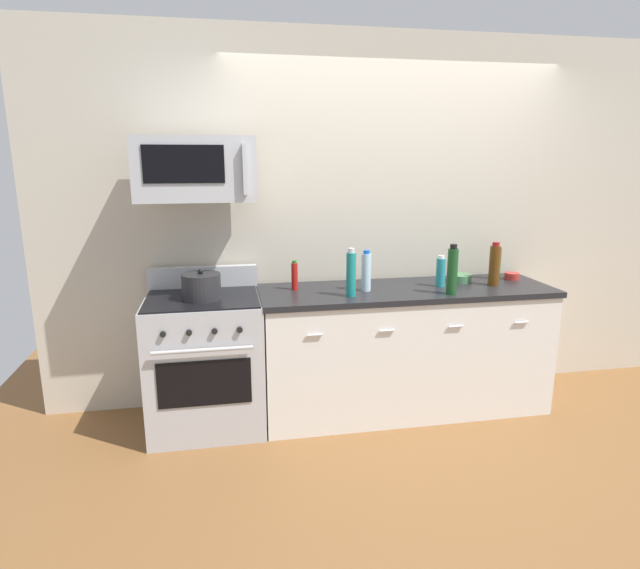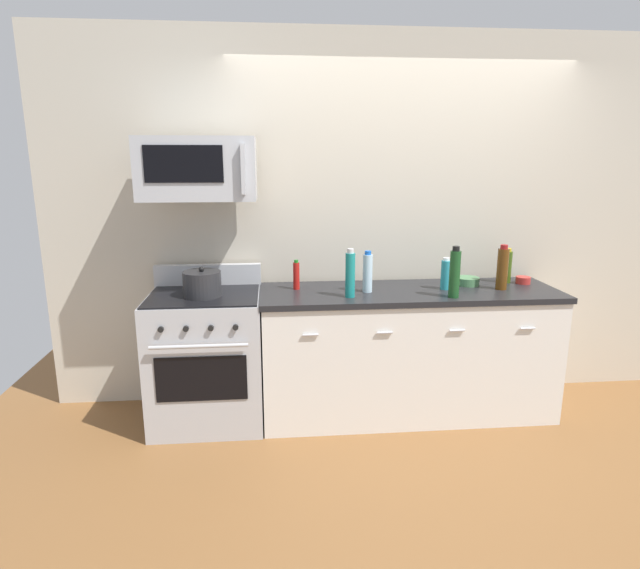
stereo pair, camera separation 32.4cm
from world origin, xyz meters
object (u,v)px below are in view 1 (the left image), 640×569
at_px(bottle_sparkling_teal, 351,274).
at_px(bottle_hot_sauce_red, 295,276).
at_px(bowl_green_glaze, 460,278).
at_px(stockpot, 201,286).
at_px(bottle_wine_green, 452,271).
at_px(bottle_dish_soap, 441,272).
at_px(bottle_olive_oil, 496,263).
at_px(bottle_water_clear, 366,272).
at_px(bowl_red_small, 512,276).
at_px(bottle_wine_amber, 494,265).
at_px(microwave, 196,169).
at_px(range_oven, 206,361).

relative_size(bottle_sparkling_teal, bottle_hot_sauce_red, 1.56).
xyz_separation_m(bowl_green_glaze, stockpot, (-1.87, -0.16, 0.06)).
height_order(bottle_wine_green, bottle_dish_soap, bottle_wine_green).
bearing_deg(bottle_hot_sauce_red, bottle_olive_oil, 2.19).
height_order(bottle_wine_green, bottle_hot_sauce_red, bottle_wine_green).
height_order(bottle_wine_green, bottle_olive_oil, bottle_wine_green).
height_order(bottle_hot_sauce_red, bottle_water_clear, bottle_water_clear).
relative_size(bowl_green_glaze, bowl_red_small, 1.60).
bearing_deg(bottle_sparkling_teal, bottle_hot_sauce_red, 144.13).
height_order(bottle_hot_sauce_red, stockpot, bottle_hot_sauce_red).
bearing_deg(bottle_wine_amber, bottle_wine_green, -155.84).
distance_m(bottle_wine_green, bowl_red_small, 0.74).
xyz_separation_m(bottle_sparkling_teal, bottle_hot_sauce_red, (-0.34, 0.25, -0.05)).
bearing_deg(bottle_dish_soap, bottle_olive_oil, 16.67).
bearing_deg(bowl_green_glaze, microwave, -178.07).
bearing_deg(bottle_sparkling_teal, bottle_olive_oil, 14.22).
distance_m(bottle_water_clear, stockpot, 1.11).
relative_size(bottle_wine_green, bowl_green_glaze, 2.02).
bearing_deg(bowl_green_glaze, bowl_red_small, 0.79).
distance_m(bottle_wine_green, bottle_olive_oil, 0.65).
height_order(range_oven, stockpot, stockpot).
height_order(microwave, bottle_olive_oil, microwave).
relative_size(range_oven, microwave, 1.44).
bearing_deg(stockpot, bottle_olive_oil, 5.40).
bearing_deg(bottle_wine_green, range_oven, 172.31).
xyz_separation_m(bottle_hot_sauce_red, bowl_green_glaze, (1.24, 0.01, -0.07)).
bearing_deg(range_oven, bowl_red_small, 2.83).
height_order(bottle_wine_amber, bowl_red_small, bottle_wine_amber).
bearing_deg(bowl_red_small, bowl_green_glaze, -179.21).
bearing_deg(bottle_sparkling_teal, bottle_dish_soap, 12.37).
distance_m(microwave, bottle_hot_sauce_red, 0.97).
relative_size(bottle_wine_green, bottle_water_clear, 1.20).
height_order(range_oven, bowl_red_small, range_oven).
bearing_deg(microwave, bottle_hot_sauce_red, 4.44).
height_order(range_oven, bottle_sparkling_teal, bottle_sparkling_teal).
height_order(bottle_olive_oil, bottle_sparkling_teal, bottle_sparkling_teal).
relative_size(bottle_wine_amber, bowl_red_small, 2.98).
distance_m(bowl_green_glaze, bowl_red_small, 0.42).
distance_m(bottle_wine_green, stockpot, 1.66).
height_order(bottle_dish_soap, stockpot, bottle_dish_soap).
bearing_deg(bottle_olive_oil, stockpot, -174.60).
bearing_deg(bottle_sparkling_teal, bottle_water_clear, 42.57).
distance_m(bottle_water_clear, bowl_red_small, 1.20).
bearing_deg(range_oven, bottle_water_clear, -1.34).
distance_m(range_oven, bottle_sparkling_teal, 1.16).
relative_size(bottle_sparkling_teal, bottle_water_clear, 1.14).
height_order(microwave, bottle_wine_green, microwave).
xyz_separation_m(bottle_wine_amber, bottle_dish_soap, (-0.39, 0.04, -0.04)).
xyz_separation_m(bottle_wine_green, bottle_water_clear, (-0.54, 0.20, -0.03)).
bearing_deg(stockpot, bottle_dish_soap, 1.79).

